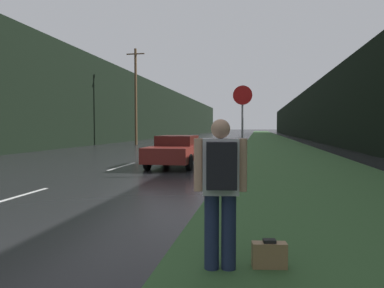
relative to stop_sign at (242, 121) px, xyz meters
The scene contains 11 objects.
grass_verge 29.61m from the stop_sign, 85.49° to the left, with size 6.00×240.00×0.02m, color #33562D.
lane_stripe_b 7.60m from the stop_sign, 135.84° to the right, with size 0.12×3.00×0.01m, color silver.
lane_stripe_c 5.92m from the stop_sign, 160.41° to the left, with size 0.12×3.00×0.01m, color silver.
lane_stripe_d 10.50m from the stop_sign, 120.72° to the left, with size 0.12×3.00×0.01m, color silver.
treeline_far_side 42.60m from the stop_sign, 111.91° to the left, with size 2.00×140.00×8.62m, color black.
treeline_near_side 40.36m from the stop_sign, 78.09° to the left, with size 2.00×140.00×7.08m, color black.
utility_pole_far 22.67m from the stop_sign, 119.49° to the left, with size 1.80×0.24×9.30m.
stop_sign is the anchor object (origin of this frame).
hitchhiker_with_backpack 8.28m from the stop_sign, 89.40° to the right, with size 0.62×0.47×1.80m.
suitcase 8.28m from the stop_sign, 85.33° to the right, with size 0.43×0.21×0.36m.
car_passing_near 4.08m from the stop_sign, 139.96° to the left, with size 1.92×4.69×1.34m.
Camera 1 is at (5.77, -1.64, 1.70)m, focal length 32.00 mm.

